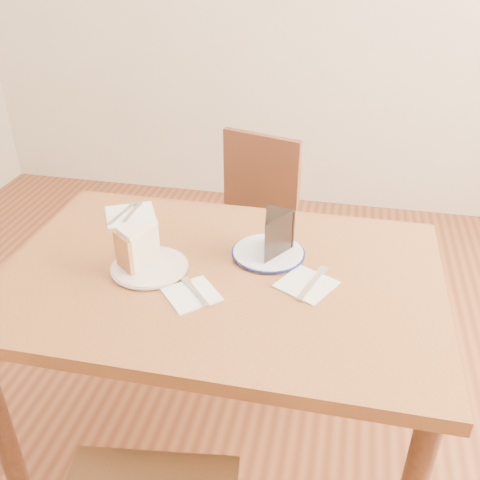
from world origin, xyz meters
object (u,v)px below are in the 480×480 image
at_px(table, 220,301).
at_px(plate_navy, 268,253).
at_px(chocolate_cake, 272,237).
at_px(plate_cream, 150,267).
at_px(chair_far, 246,228).
at_px(carrot_cake, 143,246).

bearing_deg(table, plate_navy, 45.00).
relative_size(table, chocolate_cake, 10.46).
xyz_separation_m(plate_cream, chocolate_cake, (0.32, 0.13, 0.06)).
distance_m(table, chair_far, 0.78).
xyz_separation_m(table, carrot_cake, (-0.21, -0.01, 0.16)).
relative_size(plate_navy, chocolate_cake, 1.76).
bearing_deg(plate_cream, carrot_cake, 144.42).
bearing_deg(chocolate_cake, plate_navy, -35.92).
bearing_deg(table, carrot_cake, -177.03).
height_order(plate_cream, plate_navy, same).
bearing_deg(chair_far, chocolate_cake, 124.28).
height_order(plate_navy, carrot_cake, carrot_cake).
height_order(carrot_cake, chocolate_cake, chocolate_cake).
xyz_separation_m(plate_cream, carrot_cake, (-0.02, 0.01, 0.06)).
bearing_deg(carrot_cake, chair_far, 118.30).
bearing_deg(plate_navy, plate_cream, -155.41).
xyz_separation_m(plate_navy, chocolate_cake, (0.01, -0.01, 0.06)).
bearing_deg(carrot_cake, chocolate_cake, 56.80).
bearing_deg(chair_far, carrot_cake, 96.77).
height_order(plate_cream, chocolate_cake, chocolate_cake).
distance_m(chair_far, plate_navy, 0.73).
relative_size(table, plate_cream, 5.89).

